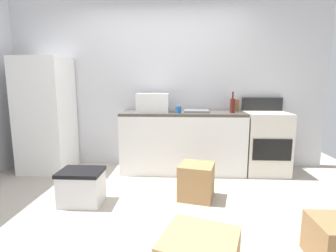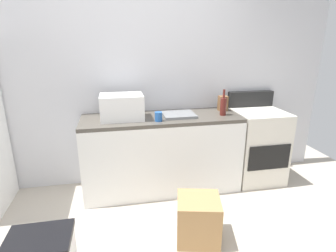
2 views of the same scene
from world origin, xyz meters
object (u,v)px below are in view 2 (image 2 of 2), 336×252
Objects in this scene: stove_oven at (256,144)px; wine_bottle at (223,106)px; microwave at (122,107)px; knife_block at (223,103)px; coffee_mug at (158,117)px; cardboard_box_medium at (198,219)px.

wine_bottle reaches higher than stove_oven.
microwave reaches higher than knife_block.
microwave is at bearing 176.50° from wine_bottle.
wine_bottle is at bearing -3.50° from microwave.
coffee_mug is (-1.28, -0.17, 0.48)m from stove_oven.
stove_oven is 11.00× the size of coffee_mug.
microwave reaches higher than cardboard_box_medium.
stove_oven reaches higher than knife_block.
knife_block is at bearing 59.92° from cardboard_box_medium.
wine_bottle is at bearing 58.09° from cardboard_box_medium.
stove_oven is 6.11× the size of knife_block.
knife_block is (-0.44, 0.12, 0.52)m from stove_oven.
wine_bottle is 0.22m from knife_block.
coffee_mug is 0.56× the size of knife_block.
wine_bottle is 0.78m from coffee_mug.
stove_oven is at bearing 0.35° from microwave.
microwave is at bearing -173.83° from knife_block.
cardboard_box_medium is (0.22, -0.78, -0.75)m from coffee_mug.
coffee_mug is 0.90m from knife_block.
microwave is 4.60× the size of coffee_mug.
microwave is at bearing -179.65° from stove_oven.
knife_block is (1.22, 0.13, -0.05)m from microwave.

